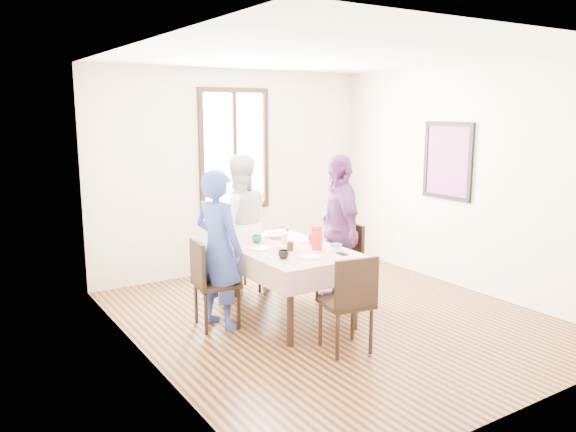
{
  "coord_description": "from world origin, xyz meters",
  "views": [
    {
      "loc": [
        -3.51,
        -4.57,
        2.18
      ],
      "look_at": [
        -0.41,
        0.26,
        1.1
      ],
      "focal_mm": 35.47,
      "sensor_mm": 36.0,
      "label": 1
    }
  ],
  "objects_px": {
    "chair_right": "(338,264)",
    "person_left": "(217,249)",
    "chair_far": "(240,255)",
    "chair_near": "(346,302)",
    "person_far": "(240,225)",
    "dining_table": "(285,282)",
    "chair_left": "(217,283)",
    "person_right": "(337,230)"
  },
  "relations": [
    {
      "from": "dining_table",
      "to": "person_far",
      "type": "relative_size",
      "value": 0.9
    },
    {
      "from": "chair_far",
      "to": "chair_near",
      "type": "distance_m",
      "value": 2.05
    },
    {
      "from": "dining_table",
      "to": "chair_near",
      "type": "relative_size",
      "value": 1.64
    },
    {
      "from": "chair_near",
      "to": "person_left",
      "type": "distance_m",
      "value": 1.41
    },
    {
      "from": "chair_far",
      "to": "chair_left",
      "type": "bearing_deg",
      "value": 47.0
    },
    {
      "from": "chair_far",
      "to": "person_far",
      "type": "xyz_separation_m",
      "value": [
        0.0,
        -0.02,
        0.37
      ]
    },
    {
      "from": "chair_near",
      "to": "person_left",
      "type": "xyz_separation_m",
      "value": [
        -0.72,
        1.16,
        0.35
      ]
    },
    {
      "from": "chair_near",
      "to": "person_far",
      "type": "bearing_deg",
      "value": 99.85
    },
    {
      "from": "chair_far",
      "to": "dining_table",
      "type": "bearing_deg",
      "value": 86.8
    },
    {
      "from": "chair_right",
      "to": "chair_far",
      "type": "relative_size",
      "value": 1.0
    },
    {
      "from": "chair_left",
      "to": "person_left",
      "type": "height_order",
      "value": "person_left"
    },
    {
      "from": "person_left",
      "to": "person_right",
      "type": "xyz_separation_m",
      "value": [
        1.43,
        -0.09,
        0.05
      ]
    },
    {
      "from": "chair_right",
      "to": "dining_table",
      "type": "bearing_deg",
      "value": 97.08
    },
    {
      "from": "person_left",
      "to": "chair_right",
      "type": "bearing_deg",
      "value": -112.89
    },
    {
      "from": "dining_table",
      "to": "person_left",
      "type": "xyz_separation_m",
      "value": [
        -0.72,
        0.14,
        0.43
      ]
    },
    {
      "from": "dining_table",
      "to": "person_left",
      "type": "height_order",
      "value": "person_left"
    },
    {
      "from": "dining_table",
      "to": "chair_near",
      "type": "height_order",
      "value": "chair_near"
    },
    {
      "from": "chair_near",
      "to": "person_left",
      "type": "bearing_deg",
      "value": 131.49
    },
    {
      "from": "person_right",
      "to": "dining_table",
      "type": "bearing_deg",
      "value": -67.2
    },
    {
      "from": "chair_left",
      "to": "chair_right",
      "type": "bearing_deg",
      "value": 93.8
    },
    {
      "from": "dining_table",
      "to": "person_far",
      "type": "height_order",
      "value": "person_far"
    },
    {
      "from": "chair_right",
      "to": "chair_far",
      "type": "distance_m",
      "value": 1.22
    },
    {
      "from": "chair_right",
      "to": "person_right",
      "type": "height_order",
      "value": "person_right"
    },
    {
      "from": "person_right",
      "to": "chair_far",
      "type": "bearing_deg",
      "value": -124.65
    },
    {
      "from": "chair_left",
      "to": "chair_near",
      "type": "distance_m",
      "value": 1.38
    },
    {
      "from": "chair_left",
      "to": "chair_right",
      "type": "relative_size",
      "value": 1.0
    },
    {
      "from": "person_left",
      "to": "person_right",
      "type": "height_order",
      "value": "person_right"
    },
    {
      "from": "chair_far",
      "to": "chair_near",
      "type": "bearing_deg",
      "value": 86.8
    },
    {
      "from": "person_far",
      "to": "person_right",
      "type": "height_order",
      "value": "person_right"
    },
    {
      "from": "person_left",
      "to": "chair_near",
      "type": "bearing_deg",
      "value": -167.58
    },
    {
      "from": "chair_right",
      "to": "person_left",
      "type": "relative_size",
      "value": 0.57
    },
    {
      "from": "dining_table",
      "to": "person_left",
      "type": "bearing_deg",
      "value": 168.98
    },
    {
      "from": "chair_far",
      "to": "person_far",
      "type": "bearing_deg",
      "value": 86.8
    },
    {
      "from": "dining_table",
      "to": "chair_right",
      "type": "distance_m",
      "value": 0.74
    },
    {
      "from": "chair_near",
      "to": "person_far",
      "type": "xyz_separation_m",
      "value": [
        0.0,
        2.03,
        0.37
      ]
    },
    {
      "from": "chair_right",
      "to": "chair_far",
      "type": "height_order",
      "value": "same"
    },
    {
      "from": "chair_left",
      "to": "chair_right",
      "type": "height_order",
      "value": "same"
    },
    {
      "from": "chair_right",
      "to": "chair_near",
      "type": "relative_size",
      "value": 1.0
    },
    {
      "from": "chair_near",
      "to": "person_far",
      "type": "relative_size",
      "value": 0.55
    },
    {
      "from": "chair_left",
      "to": "chair_far",
      "type": "distance_m",
      "value": 1.15
    },
    {
      "from": "person_left",
      "to": "person_right",
      "type": "bearing_deg",
      "value": -112.94
    },
    {
      "from": "person_left",
      "to": "person_far",
      "type": "height_order",
      "value": "person_far"
    }
  ]
}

